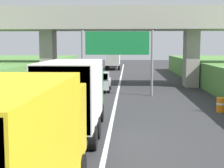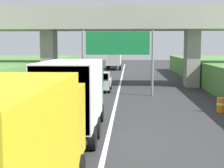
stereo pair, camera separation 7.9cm
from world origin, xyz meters
The scene contains 8 objects.
lane_centre_stripe centered at (0.00, 28.35, 0.00)m, with size 0.20×96.70×0.01m, color white.
overpass_bridge centered at (0.00, 35.44, 5.94)m, with size 40.00×4.80×7.87m.
overhead_highway_sign centered at (0.00, 28.76, 3.96)m, with size 5.88×0.18×5.37m.
truck_yellow centered at (-1.49, 7.50, 1.93)m, with size 2.44×7.30×3.44m.
truck_green centered at (-1.57, 16.13, 1.93)m, with size 2.44×7.30×3.44m.
truck_red centered at (-1.64, 60.28, 1.93)m, with size 2.44×7.30×3.44m.
car_silver centered at (-1.62, 31.50, 0.86)m, with size 1.86×4.10×1.72m.
construction_barrel_4 centered at (6.68, 22.00, 0.46)m, with size 0.57×0.57×0.90m.
Camera 2 is at (0.93, 0.75, 4.10)m, focal length 54.89 mm.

